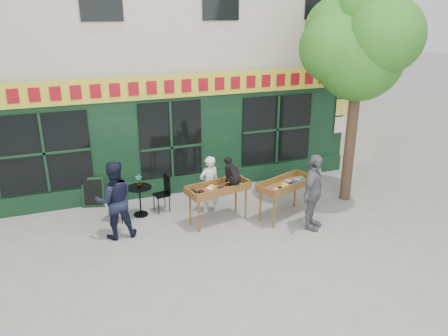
{
  "coord_description": "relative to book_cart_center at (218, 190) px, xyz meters",
  "views": [
    {
      "loc": [
        -2.66,
        -8.78,
        4.87
      ],
      "look_at": [
        0.84,
        0.5,
        1.26
      ],
      "focal_mm": 35.0,
      "sensor_mm": 36.0,
      "label": 1
    }
  ],
  "objects": [
    {
      "name": "bistro_table",
      "position": [
        -1.7,
        1.02,
        -0.28
      ],
      "size": [
        0.6,
        0.6,
        0.76
      ],
      "color": "black",
      "rests_on": "ground"
    },
    {
      "name": "chalkboard",
      "position": [
        -2.75,
        1.97,
        -0.42
      ],
      "size": [
        0.59,
        0.32,
        0.79
      ],
      "rotation": [
        0.0,
        0.0,
        -0.26
      ],
      "color": "black",
      "rests_on": "ground"
    },
    {
      "name": "bistro_chair_left",
      "position": [
        -2.32,
        0.97,
        -0.26
      ],
      "size": [
        0.51,
        0.5,
        0.95
      ],
      "rotation": [
        0.0,
        0.0,
        0.96
      ],
      "color": "black",
      "rests_on": "ground"
    },
    {
      "name": "book_cart_right",
      "position": [
        1.63,
        -0.33,
        0.0
      ],
      "size": [
        1.62,
        1.12,
        0.99
      ],
      "rotation": [
        0.0,
        0.0,
        0.37
      ],
      "color": "brown",
      "rests_on": "ground"
    },
    {
      "name": "ground",
      "position": [
        -0.59,
        -0.22,
        -0.82
      ],
      "size": [
        80.0,
        80.0,
        0.0
      ],
      "primitive_type": "plane",
      "color": "slate",
      "rests_on": "ground"
    },
    {
      "name": "man_left",
      "position": [
        -2.4,
        0.12,
        0.08
      ],
      "size": [
        0.88,
        0.69,
        1.8
      ],
      "primitive_type": "imported",
      "rotation": [
        0.0,
        0.0,
        3.15
      ],
      "color": "black",
      "rests_on": "ground"
    },
    {
      "name": "man_right",
      "position": [
        1.93,
        -1.08,
        0.09
      ],
      "size": [
        1.09,
        1.04,
        1.82
      ],
      "primitive_type": "imported",
      "rotation": [
        0.0,
        0.0,
        0.72
      ],
      "color": "#5C5C61",
      "rests_on": "ground"
    },
    {
      "name": "woman",
      "position": [
        0.0,
        0.65,
        -0.09
      ],
      "size": [
        0.59,
        0.45,
        1.47
      ],
      "primitive_type": "imported",
      "rotation": [
        0.0,
        0.0,
        3.34
      ],
      "color": "silver",
      "rests_on": "ground"
    },
    {
      "name": "bistro_chair_right",
      "position": [
        -1.06,
        1.08,
        -0.26
      ],
      "size": [
        0.42,
        0.42,
        0.95
      ],
      "rotation": [
        0.0,
        0.0,
        -1.39
      ],
      "color": "black",
      "rests_on": "ground"
    },
    {
      "name": "dog",
      "position": [
        0.35,
        -0.05,
        0.47
      ],
      "size": [
        0.45,
        0.65,
        0.6
      ],
      "primitive_type": null,
      "rotation": [
        0.0,
        0.0,
        0.2
      ],
      "color": "black",
      "rests_on": "book_cart_center"
    },
    {
      "name": "street_tree",
      "position": [
        3.75,
        0.14,
        3.29
      ],
      "size": [
        3.05,
        2.9,
        5.6
      ],
      "color": "#382619",
      "rests_on": "ground"
    },
    {
      "name": "book_cart_center",
      "position": [
        0.0,
        0.0,
        0.0
      ],
      "size": [
        1.59,
        0.9,
        0.99
      ],
      "rotation": [
        0.0,
        0.0,
        0.2
      ],
      "color": "brown",
      "rests_on": "ground"
    },
    {
      "name": "potted_plant",
      "position": [
        -1.7,
        1.02,
        0.1
      ],
      "size": [
        0.2,
        0.16,
        0.32
      ],
      "primitive_type": "imported",
      "rotation": [
        0.0,
        0.0,
        -0.34
      ],
      "color": "gray",
      "rests_on": "bistro_table"
    },
    {
      "name": "building",
      "position": [
        -0.59,
        5.75,
        4.15
      ],
      "size": [
        14.0,
        7.26,
        10.0
      ],
      "color": "beige",
      "rests_on": "ground"
    }
  ]
}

